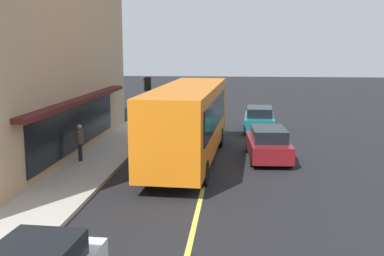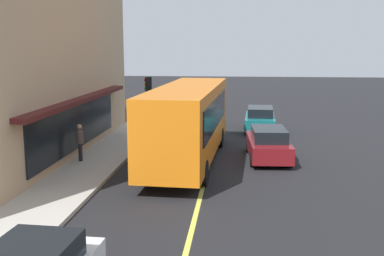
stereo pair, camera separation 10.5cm
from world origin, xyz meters
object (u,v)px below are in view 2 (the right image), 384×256
object	(u,v)px
car_teal	(260,119)
pedestrian_waiting	(80,139)
pedestrian_mid_block	(141,119)
bus	(189,119)
car_maroon	(268,144)
traffic_light	(149,90)

from	to	relation	value
car_teal	pedestrian_waiting	bearing A→B (deg)	137.64
car_teal	pedestrian_mid_block	size ratio (longest dim) A/B	2.81
car_teal	pedestrian_waiting	size ratio (longest dim) A/B	2.59
bus	car_teal	xyz separation A→B (m)	(8.34, -3.60, -1.24)
car_teal	pedestrian_waiting	world-z (taller)	pedestrian_waiting
bus	car_maroon	size ratio (longest dim) A/B	2.56
traffic_light	pedestrian_mid_block	size ratio (longest dim) A/B	2.06
car_maroon	pedestrian_mid_block	bearing A→B (deg)	56.58
bus	pedestrian_mid_block	world-z (taller)	bus
pedestrian_mid_block	pedestrian_waiting	bearing A→B (deg)	167.34
pedestrian_mid_block	car_teal	bearing A→B (deg)	-67.88
car_maroon	pedestrian_waiting	distance (m)	8.67
car_maroon	pedestrian_waiting	size ratio (longest dim) A/B	2.60
bus	traffic_light	size ratio (longest dim) A/B	3.51
car_maroon	pedestrian_mid_block	xyz separation A→B (m)	(4.65, 7.04, 0.33)
traffic_light	pedestrian_waiting	world-z (taller)	traffic_light
pedestrian_waiting	pedestrian_mid_block	bearing A→B (deg)	-12.66
pedestrian_mid_block	car_maroon	bearing A→B (deg)	-123.42
pedestrian_waiting	bus	bearing A→B (deg)	-79.45
pedestrian_waiting	pedestrian_mid_block	world-z (taller)	pedestrian_waiting
car_maroon	pedestrian_waiting	xyz separation A→B (m)	(-1.75, 8.48, 0.42)
traffic_light	pedestrian_waiting	xyz separation A→B (m)	(-9.03, 1.41, -1.37)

